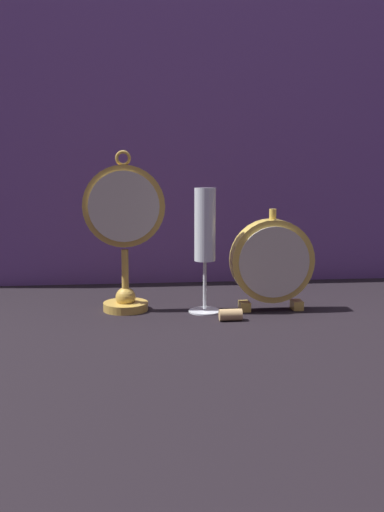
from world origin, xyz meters
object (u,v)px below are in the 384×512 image
Objects in this scene: mantel_clock_silver at (272,261)px; champagne_flute at (205,235)px; pocket_watch_on_stand at (124,233)px; wine_cork at (231,315)px.

mantel_clock_silver is 0.14m from champagne_flute.
wine_cork is (0.19, -0.10, -0.14)m from pocket_watch_on_stand.
champagne_flute is at bearing -10.66° from pocket_watch_on_stand.
pocket_watch_on_stand is 7.46× the size of wine_cork.
mantel_clock_silver is at bearing 0.14° from champagne_flute.
pocket_watch_on_stand is 0.29m from mantel_clock_silver.
champagne_flute reaches higher than mantel_clock_silver.
mantel_clock_silver is 4.79× the size of wine_cork.
pocket_watch_on_stand reaches higher than wine_cork.
champagne_flute is (-0.13, -0.00, 0.05)m from mantel_clock_silver.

